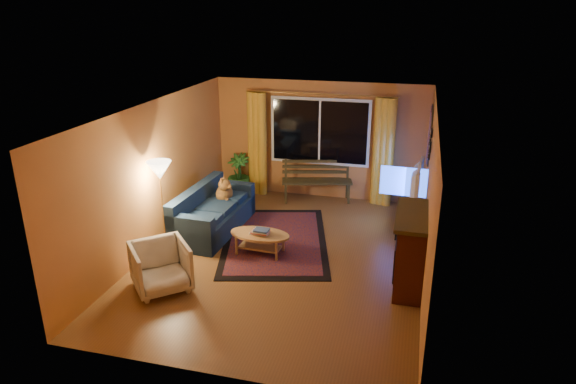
% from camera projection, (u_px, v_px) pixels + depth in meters
% --- Properties ---
extents(floor, '(4.50, 6.00, 0.02)m').
position_uv_depth(floor, '(284.00, 257.00, 8.59)').
color(floor, brown).
rests_on(floor, ground).
extents(ceiling, '(4.50, 6.00, 0.02)m').
position_uv_depth(ceiling, '(283.00, 108.00, 7.72)').
color(ceiling, white).
rests_on(ceiling, ground).
extents(wall_back, '(4.50, 0.02, 2.50)m').
position_uv_depth(wall_back, '(320.00, 140.00, 10.89)').
color(wall_back, '#BC7338').
rests_on(wall_back, ground).
extents(wall_left, '(0.02, 6.00, 2.50)m').
position_uv_depth(wall_left, '(155.00, 175.00, 8.69)').
color(wall_left, '#BC7338').
rests_on(wall_left, ground).
extents(wall_right, '(0.02, 6.00, 2.50)m').
position_uv_depth(wall_right, '(430.00, 199.00, 7.62)').
color(wall_right, '#BC7338').
rests_on(wall_right, ground).
extents(window, '(2.00, 0.02, 1.30)m').
position_uv_depth(window, '(320.00, 132.00, 10.76)').
color(window, black).
rests_on(window, wall_back).
extents(curtain_rod, '(3.20, 0.03, 0.03)m').
position_uv_depth(curtain_rod, '(320.00, 94.00, 10.44)').
color(curtain_rod, '#BF8C3F').
rests_on(curtain_rod, wall_back).
extents(curtain_left, '(0.36, 0.36, 2.24)m').
position_uv_depth(curtain_left, '(258.00, 144.00, 11.13)').
color(curtain_left, gold).
rests_on(curtain_left, ground).
extents(curtain_right, '(0.36, 0.36, 2.24)m').
position_uv_depth(curtain_right, '(383.00, 152.00, 10.50)').
color(curtain_right, gold).
rests_on(curtain_right, ground).
extents(bench, '(1.53, 0.78, 0.44)m').
position_uv_depth(bench, '(317.00, 191.00, 10.94)').
color(bench, '#302813').
rests_on(bench, ground).
extents(potted_plant, '(0.56, 0.56, 0.89)m').
position_uv_depth(potted_plant, '(239.00, 174.00, 11.35)').
color(potted_plant, '#235B1E').
rests_on(potted_plant, ground).
extents(sofa, '(0.97, 2.07, 0.82)m').
position_uv_depth(sofa, '(213.00, 210.00, 9.43)').
color(sofa, '#162944').
rests_on(sofa, ground).
extents(dog, '(0.47, 0.55, 0.51)m').
position_uv_depth(dog, '(224.00, 190.00, 9.75)').
color(dog, brown).
rests_on(dog, sofa).
extents(armchair, '(1.06, 1.06, 0.80)m').
position_uv_depth(armchair, '(161.00, 265.00, 7.50)').
color(armchair, beige).
rests_on(armchair, ground).
extents(floor_lamp, '(0.31, 0.31, 1.61)m').
position_uv_depth(floor_lamp, '(163.00, 207.00, 8.52)').
color(floor_lamp, '#BF8C3F').
rests_on(floor_lamp, ground).
extents(rug, '(2.46, 3.21, 0.02)m').
position_uv_depth(rug, '(275.00, 240.00, 9.16)').
color(rug, maroon).
rests_on(rug, ground).
extents(coffee_table, '(1.08, 1.08, 0.37)m').
position_uv_depth(coffee_table, '(260.00, 243.00, 8.64)').
color(coffee_table, '#B08148').
rests_on(coffee_table, ground).
extents(tv_console, '(0.45, 1.32, 0.55)m').
position_uv_depth(tv_console, '(409.00, 213.00, 9.64)').
color(tv_console, black).
rests_on(tv_console, ground).
extents(television, '(0.22, 1.21, 0.69)m').
position_uv_depth(television, '(412.00, 182.00, 9.42)').
color(television, black).
rests_on(television, tv_console).
extents(fireplace, '(0.40, 1.20, 1.10)m').
position_uv_depth(fireplace, '(411.00, 252.00, 7.55)').
color(fireplace, maroon).
rests_on(fireplace, ground).
extents(mirror_cluster, '(0.06, 0.60, 0.56)m').
position_uv_depth(mirror_cluster, '(430.00, 142.00, 8.62)').
color(mirror_cluster, black).
rests_on(mirror_cluster, wall_right).
extents(painting, '(0.04, 0.76, 0.96)m').
position_uv_depth(painting, '(430.00, 134.00, 9.72)').
color(painting, '#E3592C').
rests_on(painting, wall_right).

